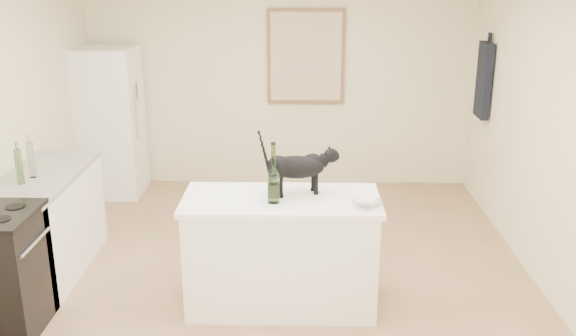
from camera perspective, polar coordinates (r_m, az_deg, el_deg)
The scene contains 16 objects.
floor at distance 5.38m, azimuth -1.59°, elevation -10.91°, with size 5.50×5.50×0.00m, color #AA7D5A.
wall_back at distance 7.57m, azimuth -0.69°, elevation 8.12°, with size 4.50×4.50×0.00m, color beige.
wall_right at distance 5.27m, azimuth 23.52°, elevation 2.22°, with size 5.50×5.50×0.00m, color beige.
island_base at distance 5.00m, azimuth -0.59°, elevation -7.72°, with size 1.44×0.67×0.86m, color white.
island_top at distance 4.82m, azimuth -0.61°, elevation -2.89°, with size 1.50×0.70×0.04m, color white.
left_cabinets at distance 5.87m, azimuth -20.92°, elevation -4.92°, with size 0.60×1.40×0.86m, color white.
left_countertop at distance 5.72m, azimuth -21.42°, elevation -0.76°, with size 0.62×1.44×0.04m, color gray.
fridge at distance 7.59m, azimuth -15.70°, elevation 4.00°, with size 0.68×0.68×1.70m, color white.
artwork_frame at distance 7.49m, azimuth 1.62°, elevation 9.95°, with size 0.90×0.03×1.10m, color brown.
artwork_canvas at distance 7.48m, azimuth 1.62°, elevation 9.93°, with size 0.82×0.00×1.02m, color beige.
hanging_garment at distance 7.13m, azimuth 17.16°, elevation 7.52°, with size 0.08×0.34×0.80m, color black.
black_cat at distance 4.82m, azimuth 0.74°, elevation -0.18°, with size 0.56×0.17×0.39m, color black, non-canonical shape.
wine_bottle at distance 4.65m, azimuth -1.31°, elevation -0.76°, with size 0.09×0.09×0.41m, color #245220.
glass_bowl at distance 4.66m, azimuth 7.10°, elevation -3.18°, with size 0.22×0.22×0.05m, color white.
fridge_paper at distance 7.42m, azimuth -13.37°, elevation 6.82°, with size 0.01×0.16×0.20m, color white.
counter_bottle_cluster at distance 5.56m, azimuth -22.49°, elevation 0.41°, with size 0.09×0.23×0.30m.
Camera 1 is at (0.24, -4.70, 2.60)m, focal length 39.65 mm.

